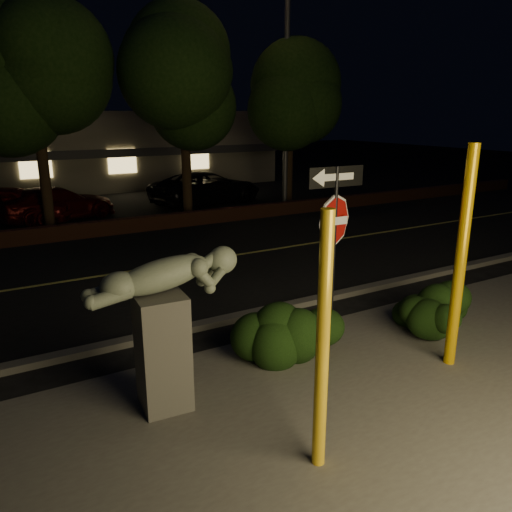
{
  "coord_description": "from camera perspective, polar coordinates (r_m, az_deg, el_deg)",
  "views": [
    {
      "loc": [
        -4.76,
        -5.11,
        3.91
      ],
      "look_at": [
        -0.75,
        1.85,
        1.6
      ],
      "focal_mm": 35.0,
      "sensor_mm": 36.0,
      "label": 1
    }
  ],
  "objects": [
    {
      "name": "parked_car_darkred",
      "position": [
        20.24,
        -21.85,
        5.59
      ],
      "size": [
        4.7,
        2.91,
        1.27
      ],
      "primitive_type": "imported",
      "rotation": [
        0.0,
        0.0,
        1.85
      ],
      "color": "#410706",
      "rests_on": "ground"
    },
    {
      "name": "tree_far_b",
      "position": [
        18.58,
        -24.52,
        21.34
      ],
      "size": [
        5.2,
        5.2,
        8.41
      ],
      "color": "black",
      "rests_on": "ground"
    },
    {
      "name": "sculpture",
      "position": [
        6.71,
        -10.52,
        -6.67
      ],
      "size": [
        2.05,
        0.68,
        2.19
      ],
      "rotation": [
        0.0,
        0.0,
        -0.07
      ],
      "color": "#4C4944",
      "rests_on": "ground"
    },
    {
      "name": "brick_wall",
      "position": [
        17.48,
        -13.48,
        3.52
      ],
      "size": [
        40.0,
        0.35,
        0.5
      ],
      "primitive_type": "cube",
      "color": "#442215",
      "rests_on": "ground"
    },
    {
      "name": "hedge_far_right",
      "position": [
        9.48,
        19.94,
        -6.12
      ],
      "size": [
        1.54,
        1.12,
        0.98
      ],
      "primitive_type": "ellipsoid",
      "rotation": [
        0.0,
        0.0,
        -0.18
      ],
      "color": "black",
      "rests_on": "ground"
    },
    {
      "name": "hedge_right",
      "position": [
        10.06,
        19.25,
        -4.78
      ],
      "size": [
        1.68,
        1.29,
        0.98
      ],
      "primitive_type": "ellipsoid",
      "rotation": [
        0.0,
        0.0,
        0.38
      ],
      "color": "black",
      "rests_on": "ground"
    },
    {
      "name": "tree_far_d",
      "position": [
        22.17,
        3.94,
        19.91
      ],
      "size": [
        4.4,
        4.4,
        7.42
      ],
      "color": "black",
      "rests_on": "ground"
    },
    {
      "name": "hedge_center",
      "position": [
        8.37,
        3.62,
        -7.75
      ],
      "size": [
        2.18,
        1.26,
        1.07
      ],
      "primitive_type": "ellipsoid",
      "rotation": [
        0.0,
        0.0,
        0.15
      ],
      "color": "black",
      "rests_on": "ground"
    },
    {
      "name": "signpost",
      "position": [
        8.29,
        9.0,
        3.93
      ],
      "size": [
        1.05,
        0.1,
        3.09
      ],
      "rotation": [
        0.0,
        0.0,
        -0.04
      ],
      "color": "black",
      "rests_on": "ground"
    },
    {
      "name": "parked_car_red",
      "position": [
        20.11,
        -26.08,
        5.26
      ],
      "size": [
        4.48,
        3.25,
        1.42
      ],
      "primitive_type": "imported",
      "rotation": [
        0.0,
        0.0,
        1.14
      ],
      "color": "maroon",
      "rests_on": "ground"
    },
    {
      "name": "parking_lot",
      "position": [
        22.95,
        -17.61,
        5.51
      ],
      "size": [
        40.0,
        12.0,
        0.01
      ],
      "primitive_type": "cube",
      "color": "black",
      "rests_on": "ground"
    },
    {
      "name": "patio",
      "position": [
        7.4,
        16.99,
        -16.52
      ],
      "size": [
        14.0,
        6.0,
        0.02
      ],
      "primitive_type": "cube",
      "color": "#4C4944",
      "rests_on": "ground"
    },
    {
      "name": "yellow_pole_right",
      "position": [
        8.22,
        22.35,
        -0.42
      ],
      "size": [
        0.18,
        0.18,
        3.5
      ],
      "primitive_type": "cylinder",
      "color": "#D69C09",
      "rests_on": "ground"
    },
    {
      "name": "ground",
      "position": [
        16.32,
        -12.09,
        1.83
      ],
      "size": [
        90.0,
        90.0,
        0.0
      ],
      "primitive_type": "plane",
      "color": "black",
      "rests_on": "ground"
    },
    {
      "name": "parked_car_dark",
      "position": [
        22.42,
        -5.65,
        7.76
      ],
      "size": [
        5.49,
        3.38,
        1.42
      ],
      "primitive_type": "imported",
      "rotation": [
        0.0,
        0.0,
        1.78
      ],
      "color": "black",
      "rests_on": "ground"
    },
    {
      "name": "building",
      "position": [
        30.53,
        -21.35,
        11.4
      ],
      "size": [
        22.0,
        10.2,
        4.0
      ],
      "color": "#656051",
      "rests_on": "ground"
    },
    {
      "name": "streetlight",
      "position": [
        21.21,
        2.99,
        22.6
      ],
      "size": [
        1.61,
        0.47,
        10.65
      ],
      "rotation": [
        0.0,
        0.0,
        0.03
      ],
      "color": "#47474C",
      "rests_on": "ground"
    },
    {
      "name": "tree_far_c",
      "position": [
        19.41,
        -8.41,
        21.07
      ],
      "size": [
        4.8,
        4.8,
        7.84
      ],
      "color": "black",
      "rests_on": "ground"
    },
    {
      "name": "curb",
      "position": [
        10.09,
        0.73,
        -6.4
      ],
      "size": [
        80.0,
        0.25,
        0.12
      ],
      "primitive_type": "cube",
      "color": "#4C4944",
      "rests_on": "ground"
    },
    {
      "name": "road",
      "position": [
        13.59,
        -8.12,
        -0.82
      ],
      "size": [
        80.0,
        8.0,
        0.01
      ],
      "primitive_type": "cube",
      "color": "black",
      "rests_on": "ground"
    },
    {
      "name": "yellow_pole_left",
      "position": [
        5.5,
        7.62,
        -10.14
      ],
      "size": [
        0.15,
        0.15,
        3.0
      ],
      "primitive_type": "cylinder",
      "color": "yellow",
      "rests_on": "ground"
    },
    {
      "name": "lane_marking",
      "position": [
        13.59,
        -8.12,
        -0.76
      ],
      "size": [
        80.0,
        0.12,
        0.0
      ],
      "primitive_type": "cube",
      "color": "#C5BB4F",
      "rests_on": "road"
    }
  ]
}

